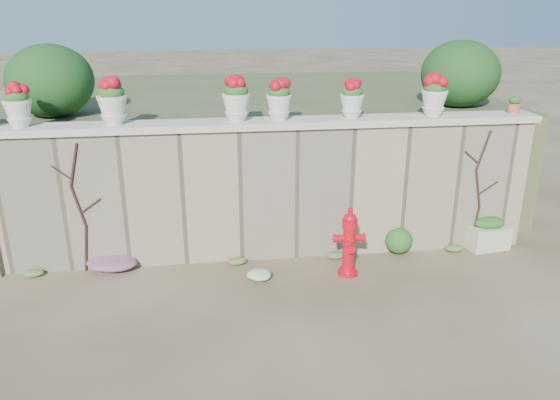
{
  "coord_description": "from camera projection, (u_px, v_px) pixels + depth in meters",
  "views": [
    {
      "loc": [
        -0.83,
        -5.84,
        3.69
      ],
      "look_at": [
        0.13,
        1.4,
        1.02
      ],
      "focal_mm": 35.0,
      "sensor_mm": 36.0,
      "label": 1
    }
  ],
  "objects": [
    {
      "name": "vine_right",
      "position": [
        479.0,
        189.0,
        8.34
      ],
      "size": [
        0.6,
        0.04,
        1.91
      ],
      "color": "black",
      "rests_on": "ground"
    },
    {
      "name": "urn_pot_0",
      "position": [
        17.0,
        105.0,
        7.25
      ],
      "size": [
        0.37,
        0.37,
        0.59
      ],
      "color": "beige",
      "rests_on": "wall_cap"
    },
    {
      "name": "urn_pot_3",
      "position": [
        279.0,
        100.0,
        7.69
      ],
      "size": [
        0.36,
        0.36,
        0.57
      ],
      "color": "beige",
      "rests_on": "wall_cap"
    },
    {
      "name": "stone_wall",
      "position": [
        268.0,
        193.0,
        8.14
      ],
      "size": [
        8.0,
        0.4,
        2.0
      ],
      "primitive_type": "cube",
      "color": "gray",
      "rests_on": "ground"
    },
    {
      "name": "green_shrub",
      "position": [
        399.0,
        238.0,
        8.41
      ],
      "size": [
        0.55,
        0.5,
        0.53
      ],
      "primitive_type": "ellipsoid",
      "color": "#1E5119",
      "rests_on": "ground"
    },
    {
      "name": "ground",
      "position": [
        284.0,
        315.0,
        6.81
      ],
      "size": [
        80.0,
        80.0,
        0.0
      ],
      "primitive_type": "plane",
      "color": "#4B3C25",
      "rests_on": "ground"
    },
    {
      "name": "white_flowers",
      "position": [
        257.0,
        275.0,
        7.64
      ],
      "size": [
        0.49,
        0.4,
        0.18
      ],
      "primitive_type": "ellipsoid",
      "color": "white",
      "rests_on": "ground"
    },
    {
      "name": "terracotta_pot",
      "position": [
        514.0,
        106.0,
        8.19
      ],
      "size": [
        0.21,
        0.21,
        0.25
      ],
      "color": "#C35B3B",
      "rests_on": "wall_cap"
    },
    {
      "name": "fire_hydrant",
      "position": [
        349.0,
        242.0,
        7.67
      ],
      "size": [
        0.44,
        0.31,
        1.02
      ],
      "rotation": [
        0.0,
        0.0,
        -0.06
      ],
      "color": "red",
      "rests_on": "ground"
    },
    {
      "name": "magenta_clump",
      "position": [
        109.0,
        262.0,
        7.91
      ],
      "size": [
        0.97,
        0.65,
        0.26
      ],
      "primitive_type": "ellipsoid",
      "color": "#B223A0",
      "rests_on": "ground"
    },
    {
      "name": "urn_pot_2",
      "position": [
        236.0,
        99.0,
        7.61
      ],
      "size": [
        0.39,
        0.39,
        0.62
      ],
      "color": "beige",
      "rests_on": "wall_cap"
    },
    {
      "name": "planter_box",
      "position": [
        488.0,
        234.0,
        8.6
      ],
      "size": [
        0.68,
        0.46,
        0.53
      ],
      "rotation": [
        0.0,
        0.0,
        0.15
      ],
      "color": "beige",
      "rests_on": "ground"
    },
    {
      "name": "back_shrub_right",
      "position": [
        460.0,
        74.0,
        9.15
      ],
      "size": [
        1.3,
        1.3,
        1.1
      ],
      "primitive_type": "ellipsoid",
      "color": "#143814",
      "rests_on": "raised_fill"
    },
    {
      "name": "back_shrub_left",
      "position": [
        50.0,
        81.0,
        8.33
      ],
      "size": [
        1.3,
        1.3,
        1.1
      ],
      "primitive_type": "ellipsoid",
      "color": "#143814",
      "rests_on": "raised_fill"
    },
    {
      "name": "raised_fill",
      "position": [
        250.0,
        142.0,
        11.12
      ],
      "size": [
        9.0,
        6.0,
        2.0
      ],
      "primitive_type": "cube",
      "color": "#384C23",
      "rests_on": "ground"
    },
    {
      "name": "urn_pot_5",
      "position": [
        434.0,
        95.0,
        7.97
      ],
      "size": [
        0.38,
        0.38,
        0.6
      ],
      "color": "beige",
      "rests_on": "wall_cap"
    },
    {
      "name": "vine_left",
      "position": [
        79.0,
        207.0,
        7.61
      ],
      "size": [
        0.6,
        0.04,
        1.91
      ],
      "color": "black",
      "rests_on": "ground"
    },
    {
      "name": "wall_cap",
      "position": [
        267.0,
        124.0,
        7.78
      ],
      "size": [
        8.1,
        0.52,
        0.1
      ],
      "primitive_type": "cube",
      "color": "beige",
      "rests_on": "stone_wall"
    },
    {
      "name": "urn_pot_1",
      "position": [
        112.0,
        102.0,
        7.4
      ],
      "size": [
        0.4,
        0.4,
        0.63
      ],
      "color": "beige",
      "rests_on": "wall_cap"
    },
    {
      "name": "urn_pot_4",
      "position": [
        352.0,
        99.0,
        7.83
      ],
      "size": [
        0.35,
        0.35,
        0.54
      ],
      "color": "beige",
      "rests_on": "wall_cap"
    }
  ]
}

